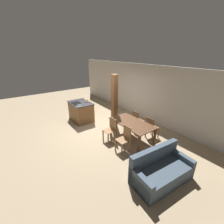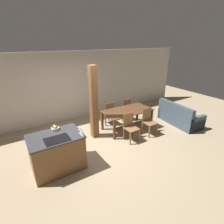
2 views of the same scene
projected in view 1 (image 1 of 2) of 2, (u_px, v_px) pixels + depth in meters
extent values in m
plane|color=#9E896B|center=(101.00, 128.00, 6.82)|extent=(16.00, 16.00, 0.00)
cube|color=beige|center=(141.00, 91.00, 7.66)|extent=(11.20, 0.08, 2.70)
cube|color=brown|center=(81.00, 112.00, 7.49)|extent=(1.22, 0.85, 0.89)
cube|color=#38383D|center=(80.00, 103.00, 7.32)|extent=(1.26, 0.89, 0.04)
cube|color=black|center=(76.00, 103.00, 7.20)|extent=(0.56, 0.40, 0.01)
cylinder|color=silver|center=(87.00, 101.00, 7.39)|extent=(0.20, 0.20, 0.05)
sphere|color=red|center=(87.00, 101.00, 7.33)|extent=(0.06, 0.06, 0.06)
sphere|color=gold|center=(88.00, 100.00, 7.40)|extent=(0.08, 0.08, 0.08)
sphere|color=#3D8E38|center=(87.00, 100.00, 7.41)|extent=(0.07, 0.07, 0.07)
sphere|color=yellow|center=(86.00, 100.00, 7.35)|extent=(0.08, 0.08, 0.08)
cylinder|color=silver|center=(78.00, 107.00, 6.68)|extent=(0.06, 0.06, 0.00)
cylinder|color=silver|center=(78.00, 106.00, 6.66)|extent=(0.01, 0.01, 0.09)
cone|color=silver|center=(78.00, 104.00, 6.63)|extent=(0.06, 0.06, 0.06)
cylinder|color=silver|center=(80.00, 107.00, 6.72)|extent=(0.06, 0.06, 0.00)
cylinder|color=silver|center=(79.00, 106.00, 6.70)|extent=(0.01, 0.01, 0.09)
cone|color=silver|center=(79.00, 104.00, 6.68)|extent=(0.06, 0.06, 0.06)
cylinder|color=silver|center=(81.00, 106.00, 6.77)|extent=(0.06, 0.06, 0.00)
cylinder|color=silver|center=(81.00, 105.00, 6.75)|extent=(0.01, 0.01, 0.09)
cone|color=silver|center=(81.00, 104.00, 6.72)|extent=(0.06, 0.06, 0.06)
cube|color=#51331E|center=(132.00, 123.00, 5.74)|extent=(1.78, 0.94, 0.03)
cube|color=#51331E|center=(111.00, 126.00, 6.27)|extent=(0.07, 0.07, 0.69)
cube|color=#51331E|center=(139.00, 144.00, 5.03)|extent=(0.07, 0.07, 0.69)
cube|color=#51331E|center=(125.00, 121.00, 6.71)|extent=(0.07, 0.07, 0.69)
cube|color=#51331E|center=(155.00, 137.00, 5.47)|extent=(0.07, 0.07, 0.69)
cube|color=brown|center=(109.00, 131.00, 5.72)|extent=(0.40, 0.40, 0.02)
cube|color=brown|center=(113.00, 124.00, 5.74)|extent=(0.38, 0.02, 0.45)
cube|color=brown|center=(103.00, 135.00, 5.84)|extent=(0.04, 0.04, 0.43)
cube|color=brown|center=(108.00, 139.00, 5.58)|extent=(0.04, 0.04, 0.43)
cube|color=brown|center=(111.00, 133.00, 6.04)|extent=(0.04, 0.04, 0.43)
cube|color=brown|center=(116.00, 136.00, 5.77)|extent=(0.04, 0.04, 0.43)
cube|color=brown|center=(123.00, 140.00, 5.12)|extent=(0.40, 0.40, 0.02)
cube|color=brown|center=(127.00, 132.00, 5.14)|extent=(0.38, 0.02, 0.45)
cube|color=brown|center=(115.00, 145.00, 5.24)|extent=(0.04, 0.04, 0.43)
cube|color=brown|center=(122.00, 150.00, 4.98)|extent=(0.04, 0.04, 0.43)
cube|color=brown|center=(123.00, 142.00, 5.43)|extent=(0.04, 0.04, 0.43)
cube|color=brown|center=(130.00, 146.00, 5.17)|extent=(0.04, 0.04, 0.43)
cube|color=brown|center=(138.00, 121.00, 6.56)|extent=(0.40, 0.40, 0.02)
cube|color=brown|center=(135.00, 117.00, 6.36)|extent=(0.38, 0.02, 0.45)
cube|color=brown|center=(144.00, 126.00, 6.60)|extent=(0.04, 0.04, 0.43)
cube|color=brown|center=(138.00, 123.00, 6.87)|extent=(0.04, 0.04, 0.43)
cube|color=brown|center=(138.00, 128.00, 6.41)|extent=(0.04, 0.04, 0.43)
cube|color=brown|center=(132.00, 125.00, 6.68)|extent=(0.04, 0.04, 0.43)
cube|color=brown|center=(153.00, 128.00, 5.96)|extent=(0.40, 0.40, 0.02)
cube|color=brown|center=(150.00, 124.00, 5.76)|extent=(0.38, 0.02, 0.45)
cube|color=brown|center=(158.00, 133.00, 6.00)|extent=(0.04, 0.04, 0.43)
cube|color=brown|center=(151.00, 130.00, 6.27)|extent=(0.04, 0.04, 0.43)
cube|color=brown|center=(153.00, 136.00, 5.81)|extent=(0.04, 0.04, 0.43)
cube|color=brown|center=(146.00, 132.00, 6.08)|extent=(0.04, 0.04, 0.43)
cube|color=#3D4C5B|center=(162.00, 174.00, 3.99)|extent=(0.94, 1.71, 0.43)
cube|color=#3D4C5B|center=(155.00, 154.00, 4.08)|extent=(0.30, 1.65, 0.44)
cube|color=#3D4C5B|center=(140.00, 184.00, 3.60)|extent=(0.82, 0.21, 0.57)
cube|color=#3D4C5B|center=(180.00, 162.00, 4.32)|extent=(0.82, 0.21, 0.57)
cube|color=brown|center=(114.00, 102.00, 6.58)|extent=(0.22, 0.22, 2.38)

